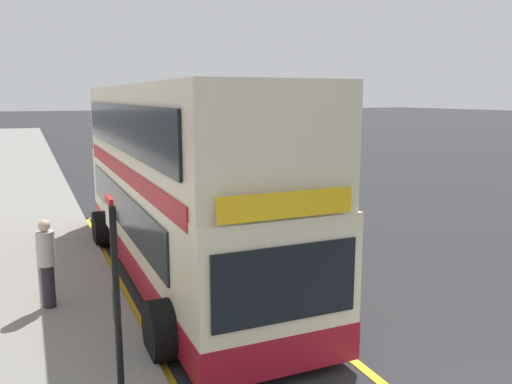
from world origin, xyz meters
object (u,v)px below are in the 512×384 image
(parked_car_white_distant, at_px, (123,131))
(pedestrian_further_back, at_px, (47,260))
(parked_car_black_far, at_px, (190,159))
(double_decker_bus, at_px, (178,188))
(bus_stop_sign, at_px, (115,286))

(parked_car_white_distant, relative_size, pedestrian_further_back, 2.43)
(parked_car_black_far, xyz_separation_m, parked_car_white_distant, (0.59, 24.52, 0.00))
(double_decker_bus, bearing_deg, parked_car_white_distant, 82.17)
(bus_stop_sign, height_order, pedestrian_further_back, bus_stop_sign)
(parked_car_black_far, relative_size, pedestrian_further_back, 2.43)
(parked_car_white_distant, bearing_deg, parked_car_black_far, 89.13)
(bus_stop_sign, xyz_separation_m, pedestrian_further_back, (-0.73, 3.80, -0.67))
(pedestrian_further_back, bearing_deg, parked_car_white_distant, 78.46)
(double_decker_bus, xyz_separation_m, parked_car_black_far, (4.96, 15.85, -1.27))
(pedestrian_further_back, bearing_deg, double_decker_bus, 24.19)
(double_decker_bus, xyz_separation_m, parked_car_white_distant, (5.55, 40.37, -1.27))
(bus_stop_sign, height_order, parked_car_white_distant, bus_stop_sign)
(bus_stop_sign, relative_size, pedestrian_further_back, 1.59)
(parked_car_black_far, height_order, pedestrian_further_back, pedestrian_further_back)
(bus_stop_sign, bearing_deg, parked_car_white_distant, 80.28)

